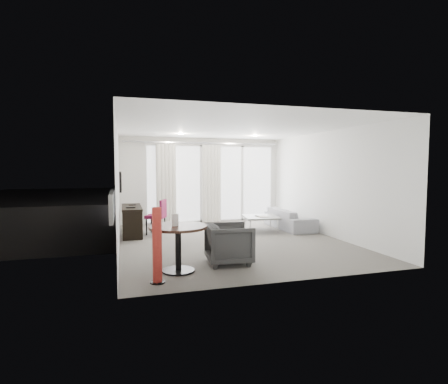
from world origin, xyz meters
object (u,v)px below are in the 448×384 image
object	(u,v)px
round_table	(178,249)
red_lamp	(157,245)
sofa	(289,219)
rattan_chair_a	(218,204)
desk_chair	(156,217)
coffee_table	(261,224)
tub_armchair	(229,244)
rattan_chair_b	(248,202)
desk	(132,221)

from	to	relation	value
round_table	red_lamp	distance (m)	0.64
sofa	rattan_chair_a	world-z (taller)	rattan_chair_a
desk_chair	red_lamp	bearing A→B (deg)	-71.62
red_lamp	rattan_chair_a	size ratio (longest dim) A/B	1.39
desk_chair	coffee_table	size ratio (longest dim) A/B	1.00
red_lamp	rattan_chair_a	world-z (taller)	red_lamp
desk_chair	sofa	size ratio (longest dim) A/B	0.47
red_lamp	tub_armchair	distance (m)	1.52
coffee_table	sofa	xyz separation A→B (m)	(0.91, 0.14, 0.07)
desk_chair	rattan_chair_b	world-z (taller)	desk_chair
coffee_table	desk_chair	bearing A→B (deg)	172.21
tub_armchair	rattan_chair_a	size ratio (longest dim) A/B	0.96
round_table	sofa	bearing A→B (deg)	41.04
coffee_table	rattan_chair_a	bearing A→B (deg)	95.11
desk	round_table	bearing A→B (deg)	-79.41
desk	round_table	xyz separation A→B (m)	(0.65, -3.46, 0.02)
desk_chair	round_table	xyz separation A→B (m)	(0.06, -3.38, -0.06)
coffee_table	rattan_chair_b	world-z (taller)	rattan_chair_b
round_table	rattan_chair_a	world-z (taller)	rattan_chair_a
red_lamp	desk	bearing A→B (deg)	93.81
sofa	red_lamp	bearing A→B (deg)	132.14
tub_armchair	coffee_table	world-z (taller)	tub_armchair
rattan_chair_a	coffee_table	bearing A→B (deg)	-62.46
sofa	rattan_chair_b	xyz separation A→B (m)	(0.06, 3.53, 0.12)
rattan_chair_a	rattan_chair_b	xyz separation A→B (m)	(1.27, 0.38, -0.01)
red_lamp	sofa	size ratio (longest dim) A/B	0.60
tub_armchair	red_lamp	bearing A→B (deg)	122.07
coffee_table	desk	bearing A→B (deg)	172.25
tub_armchair	desk	bearing A→B (deg)	30.55
desk_chair	rattan_chair_a	world-z (taller)	desk_chair
red_lamp	rattan_chair_b	bearing A→B (deg)	60.41
coffee_table	rattan_chair_b	xyz separation A→B (m)	(0.98, 3.66, 0.19)
sofa	coffee_table	bearing A→B (deg)	98.46
rattan_chair_b	rattan_chair_a	bearing A→B (deg)	-144.08
sofa	round_table	bearing A→B (deg)	131.04
red_lamp	round_table	bearing A→B (deg)	50.83
red_lamp	tub_armchair	xyz separation A→B (m)	(1.33, 0.70, -0.21)
round_table	coffee_table	bearing A→B (deg)	48.13
rattan_chair_a	rattan_chair_b	distance (m)	1.32
round_table	coffee_table	size ratio (longest dim) A/B	1.07
desk_chair	desk	bearing A→B (deg)	-164.31
desk	round_table	size ratio (longest dim) A/B	1.61
coffee_table	rattan_chair_a	distance (m)	3.31
round_table	coffee_table	distance (m)	4.04
tub_armchair	coffee_table	size ratio (longest dim) A/B	0.88
desk	red_lamp	world-z (taller)	red_lamp
sofa	rattan_chair_b	size ratio (longest dim) A/B	2.39
desk_chair	sofa	bearing A→B (deg)	19.52
sofa	tub_armchair	bearing A→B (deg)	137.57
desk_chair	sofa	xyz separation A→B (m)	(3.66, -0.24, -0.17)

